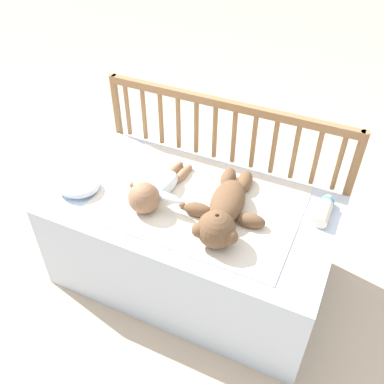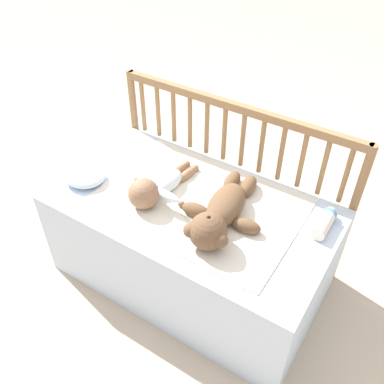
% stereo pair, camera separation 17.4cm
% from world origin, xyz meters
% --- Properties ---
extents(ground_plane, '(12.00, 12.00, 0.00)m').
position_xyz_m(ground_plane, '(0.00, 0.00, 0.00)').
color(ground_plane, '#C6B293').
extents(crib_mattress, '(1.18, 0.65, 0.46)m').
position_xyz_m(crib_mattress, '(0.00, 0.00, 0.23)').
color(crib_mattress, silver).
rests_on(crib_mattress, ground_plane).
extents(crib_rail, '(1.18, 0.04, 0.77)m').
position_xyz_m(crib_rail, '(-0.00, 0.35, 0.55)').
color(crib_rail, '#997047').
rests_on(crib_rail, ground_plane).
extents(blanket, '(0.83, 0.57, 0.01)m').
position_xyz_m(blanket, '(0.02, 0.02, 0.47)').
color(blanket, silver).
rests_on(blanket, crib_mattress).
extents(teddy_bear, '(0.33, 0.49, 0.15)m').
position_xyz_m(teddy_bear, '(0.16, -0.04, 0.52)').
color(teddy_bear, brown).
rests_on(teddy_bear, crib_mattress).
extents(baby, '(0.30, 0.39, 0.13)m').
position_xyz_m(baby, '(-0.15, -0.04, 0.51)').
color(baby, white).
rests_on(baby, crib_mattress).
extents(baby_bottle, '(0.06, 0.17, 0.06)m').
position_xyz_m(baby_bottle, '(0.51, 0.17, 0.49)').
color(baby_bottle, '#F4E5CC').
rests_on(baby_bottle, crib_mattress).
extents(small_pillow, '(0.20, 0.17, 0.06)m').
position_xyz_m(small_pillow, '(-0.48, -0.12, 0.49)').
color(small_pillow, silver).
rests_on(small_pillow, crib_mattress).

